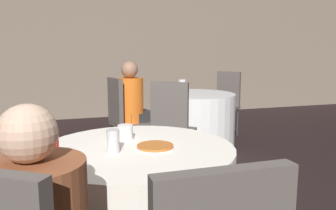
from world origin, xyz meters
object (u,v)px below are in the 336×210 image
object	(u,v)px
table_near	(138,209)
chair_far_west	(122,113)
chair_far_northeast	(226,98)
chair_far_southwest	(172,121)
bottle_far	(182,88)
table_far	(192,121)
soda_can_red	(52,147)
pizza_plate_near	(155,147)
soda_can_silver	(113,141)
person_orange_shirt	(136,111)

from	to	relation	value
table_near	chair_far_west	size ratio (longest dim) A/B	1.11
table_near	chair_far_west	bearing A→B (deg)	83.05
chair_far_northeast	chair_far_southwest	bearing A→B (deg)	99.67
chair_far_southwest	bottle_far	distance (m)	0.64
table_far	chair_far_northeast	distance (m)	0.99
table_near	soda_can_red	bearing A→B (deg)	-168.71
bottle_far	soda_can_red	bearing A→B (deg)	-124.96
chair_far_northeast	bottle_far	size ratio (longest dim) A/B	4.63
chair_far_west	pizza_plate_near	xyz separation A→B (m)	(-0.15, -2.04, 0.18)
chair_far_southwest	bottle_far	world-z (taller)	chair_far_southwest
chair_far_northeast	bottle_far	xyz separation A→B (m)	(-1.03, -0.87, 0.27)
table_near	soda_can_red	world-z (taller)	soda_can_red
chair_far_west	chair_far_northeast	xyz separation A→B (m)	(1.72, 0.77, 0.00)
soda_can_red	soda_can_silver	size ratio (longest dim) A/B	1.00
table_near	person_orange_shirt	bearing A→B (deg)	78.46
chair_far_west	person_orange_shirt	xyz separation A→B (m)	(0.17, 0.03, 0.01)
chair_far_northeast	soda_can_red	distance (m)	3.73
table_far	soda_can_red	world-z (taller)	soda_can_red
person_orange_shirt	pizza_plate_near	xyz separation A→B (m)	(-0.32, -2.07, 0.17)
table_far	person_orange_shirt	world-z (taller)	person_orange_shirt
pizza_plate_near	soda_can_red	world-z (taller)	soda_can_red
chair_far_northeast	person_orange_shirt	size ratio (longest dim) A/B	0.84
table_near	chair_far_northeast	size ratio (longest dim) A/B	1.11
pizza_plate_near	soda_can_silver	bearing A→B (deg)	-177.53
chair_far_west	chair_far_northeast	distance (m)	1.89
table_near	chair_far_southwest	world-z (taller)	chair_far_southwest
table_near	table_far	world-z (taller)	same
table_near	person_orange_shirt	xyz separation A→B (m)	(0.41, 2.02, 0.21)
chair_far_northeast	bottle_far	world-z (taller)	chair_far_northeast
chair_far_southwest	pizza_plate_near	size ratio (longest dim) A/B	4.49
table_far	chair_far_southwest	bearing A→B (deg)	-124.14
soda_can_red	bottle_far	world-z (taller)	bottle_far
table_near	chair_far_west	xyz separation A→B (m)	(0.24, 1.99, 0.20)
chair_far_northeast	pizza_plate_near	world-z (taller)	chair_far_northeast
table_far	table_near	bearing A→B (deg)	-118.62
chair_far_southwest	person_orange_shirt	size ratio (longest dim) A/B	0.84
chair_far_southwest	pizza_plate_near	bearing A→B (deg)	-77.13
chair_far_southwest	soda_can_silver	distance (m)	1.66
person_orange_shirt	bottle_far	world-z (taller)	person_orange_shirt
table_near	chair_far_southwest	bearing A→B (deg)	64.87
person_orange_shirt	pizza_plate_near	distance (m)	2.11
chair_far_west	soda_can_silver	bearing A→B (deg)	-22.04
person_orange_shirt	soda_can_red	world-z (taller)	person_orange_shirt
chair_far_southwest	soda_can_red	size ratio (longest dim) A/B	7.96
person_orange_shirt	soda_can_silver	world-z (taller)	person_orange_shirt
table_far	soda_can_silver	world-z (taller)	soda_can_silver
table_far	bottle_far	world-z (taller)	bottle_far
table_near	soda_can_silver	size ratio (longest dim) A/B	8.86
pizza_plate_near	soda_can_silver	distance (m)	0.24
table_far	pizza_plate_near	bearing A→B (deg)	-116.23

